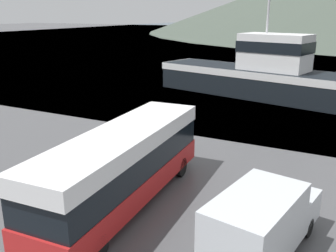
% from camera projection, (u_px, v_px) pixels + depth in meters
% --- Properties ---
extents(water_surface, '(240.00, 240.00, 0.00)m').
position_uv_depth(water_surface, '(336.00, 35.00, 125.83)').
color(water_surface, '#3D5160').
rests_on(water_surface, ground).
extents(tour_bus, '(3.00, 10.19, 3.12)m').
position_uv_depth(tour_bus, '(123.00, 164.00, 14.86)').
color(tour_bus, red).
rests_on(tour_bus, ground).
extents(delivery_van, '(2.90, 5.62, 2.29)m').
position_uv_depth(delivery_van, '(262.00, 221.00, 11.83)').
color(delivery_van, silver).
rests_on(delivery_van, ground).
extents(fishing_boat, '(19.15, 8.70, 10.49)m').
position_uv_depth(fishing_boat, '(258.00, 73.00, 34.55)').
color(fishing_boat, black).
rests_on(fishing_boat, water_surface).
extents(storage_bin, '(1.17, 1.07, 1.42)m').
position_uv_depth(storage_bin, '(63.00, 170.00, 16.89)').
color(storage_bin, green).
rests_on(storage_bin, ground).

